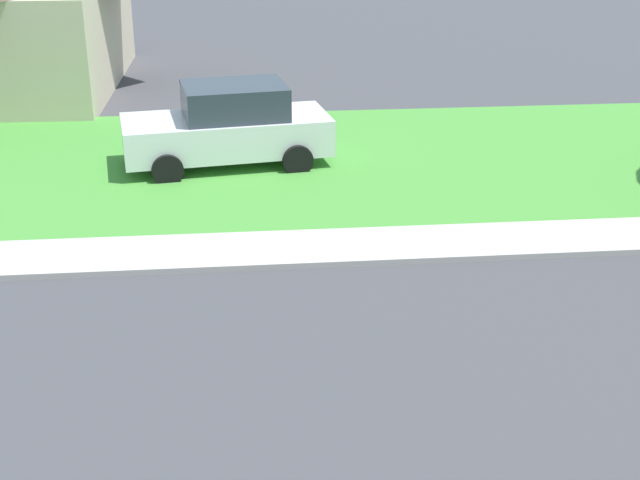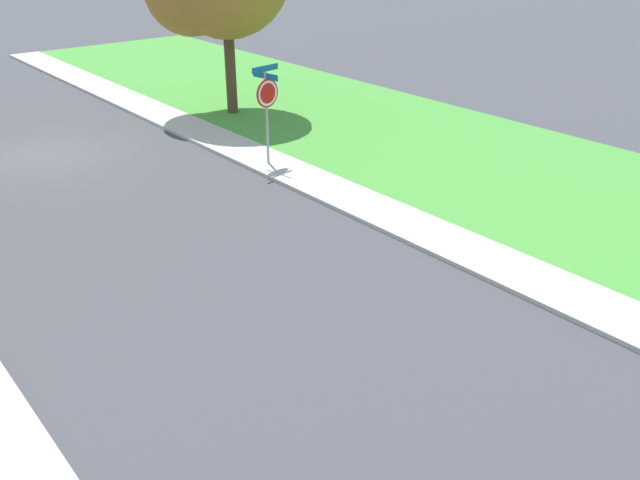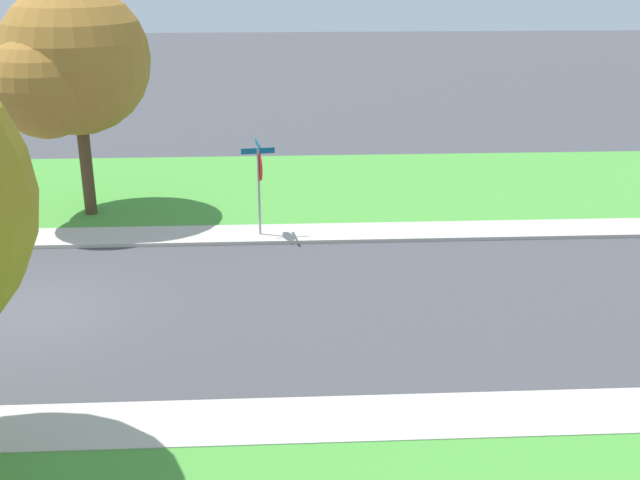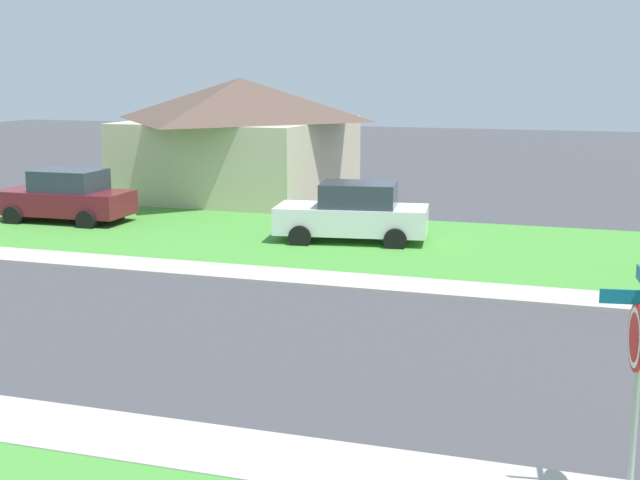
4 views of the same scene
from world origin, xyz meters
TOP-DOWN VIEW (x-y plane):
  - ground_plane at (0.00, 0.00)m, footprint 120.00×120.00m
  - sidewalk_west at (-4.70, 12.00)m, footprint 1.40×56.00m
  - lawn_west at (-9.40, 12.00)m, footprint 8.00×56.00m
  - stop_sign_far_corner at (-4.60, 4.86)m, footprint 0.91×0.91m
  - tree_across_left at (-6.51, -0.50)m, footprint 4.58×4.26m

SIDE VIEW (x-z plane):
  - ground_plane at x=0.00m, z-range 0.00..0.00m
  - lawn_west at x=-9.40m, z-range 0.00..0.08m
  - sidewalk_west at x=-4.70m, z-range 0.00..0.10m
  - stop_sign_far_corner at x=-4.60m, z-range 0.50..3.27m
  - tree_across_left at x=-6.51m, z-range 1.13..7.94m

